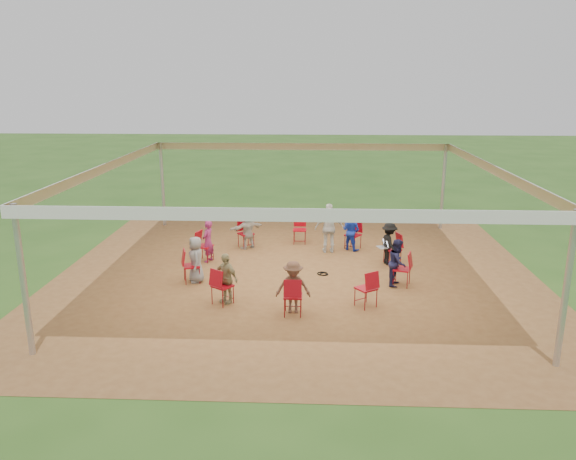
{
  "coord_description": "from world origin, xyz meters",
  "views": [
    {
      "loc": [
        0.43,
        -14.68,
        5.18
      ],
      "look_at": [
        -0.26,
        0.3,
        1.14
      ],
      "focal_mm": 35.0,
      "sensor_mm": 36.0,
      "label": 1
    }
  ],
  "objects_px": {
    "chair_9": "(402,269)",
    "person_seated_2": "(248,229)",
    "person_seated_1": "(351,231)",
    "chair_3": "(246,234)",
    "person_seated_4": "(196,259)",
    "person_seated_0": "(389,244)",
    "person_seated_5": "(226,278)",
    "chair_7": "(293,296)",
    "chair_1": "(353,235)",
    "chair_0": "(393,249)",
    "chair_2": "(300,230)",
    "chair_6": "(222,286)",
    "person_seated_7": "(398,262)",
    "laptop": "(384,245)",
    "chair_4": "(205,246)",
    "person_seated_6": "(293,287)",
    "chair_5": "(192,266)",
    "cable_coil": "(323,274)",
    "chair_8": "(366,289)",
    "standing_person": "(329,228)",
    "person_seated_3": "(208,241)"
  },
  "relations": [
    {
      "from": "standing_person",
      "to": "cable_coil",
      "type": "xyz_separation_m",
      "value": [
        -0.21,
        -2.06,
        -0.75
      ]
    },
    {
      "from": "person_seated_1",
      "to": "standing_person",
      "type": "relative_size",
      "value": 0.81
    },
    {
      "from": "chair_5",
      "to": "chair_9",
      "type": "relative_size",
      "value": 1.0
    },
    {
      "from": "person_seated_5",
      "to": "person_seated_6",
      "type": "xyz_separation_m",
      "value": [
        1.62,
        -0.53,
        0.0
      ]
    },
    {
      "from": "chair_0",
      "to": "person_seated_5",
      "type": "bearing_deg",
      "value": 107.6
    },
    {
      "from": "chair_3",
      "to": "chair_5",
      "type": "relative_size",
      "value": 1.0
    },
    {
      "from": "chair_6",
      "to": "chair_9",
      "type": "distance_m",
      "value": 4.65
    },
    {
      "from": "standing_person",
      "to": "person_seated_5",
      "type": "bearing_deg",
      "value": 53.86
    },
    {
      "from": "person_seated_3",
      "to": "cable_coil",
      "type": "bearing_deg",
      "value": 91.7
    },
    {
      "from": "person_seated_2",
      "to": "person_seated_5",
      "type": "bearing_deg",
      "value": 54.0
    },
    {
      "from": "person_seated_6",
      "to": "person_seated_7",
      "type": "relative_size",
      "value": 1.0
    },
    {
      "from": "chair_0",
      "to": "chair_5",
      "type": "bearing_deg",
      "value": 90.0
    },
    {
      "from": "chair_4",
      "to": "laptop",
      "type": "height_order",
      "value": "chair_4"
    },
    {
      "from": "person_seated_1",
      "to": "person_seated_2",
      "type": "distance_m",
      "value": 3.24
    },
    {
      "from": "chair_7",
      "to": "person_seated_1",
      "type": "xyz_separation_m",
      "value": [
        1.62,
        5.1,
        0.17
      ]
    },
    {
      "from": "chair_8",
      "to": "laptop",
      "type": "height_order",
      "value": "chair_8"
    },
    {
      "from": "chair_2",
      "to": "chair_7",
      "type": "distance_m",
      "value": 5.75
    },
    {
      "from": "chair_9",
      "to": "person_seated_1",
      "type": "distance_m",
      "value": 3.31
    },
    {
      "from": "person_seated_0",
      "to": "person_seated_1",
      "type": "bearing_deg",
      "value": 18.0
    },
    {
      "from": "chair_6",
      "to": "person_seated_2",
      "type": "xyz_separation_m",
      "value": [
        0.08,
        4.55,
        0.17
      ]
    },
    {
      "from": "chair_0",
      "to": "person_seated_7",
      "type": "xyz_separation_m",
      "value": [
        -0.12,
        -1.74,
        0.17
      ]
    },
    {
      "from": "chair_2",
      "to": "person_seated_1",
      "type": "relative_size",
      "value": 0.73
    },
    {
      "from": "person_seated_0",
      "to": "person_seated_5",
      "type": "distance_m",
      "value": 5.24
    },
    {
      "from": "chair_8",
      "to": "person_seated_6",
      "type": "distance_m",
      "value": 1.75
    },
    {
      "from": "person_seated_2",
      "to": "chair_4",
      "type": "bearing_deg",
      "value": 14.24
    },
    {
      "from": "chair_1",
      "to": "person_seated_5",
      "type": "height_order",
      "value": "person_seated_5"
    },
    {
      "from": "person_seated_0",
      "to": "person_seated_2",
      "type": "distance_m",
      "value": 4.46
    },
    {
      "from": "chair_4",
      "to": "chair_3",
      "type": "bearing_deg",
      "value": 162.0
    },
    {
      "from": "chair_2",
      "to": "chair_8",
      "type": "bearing_deg",
      "value": 108.0
    },
    {
      "from": "chair_0",
      "to": "person_seated_3",
      "type": "distance_m",
      "value": 5.35
    },
    {
      "from": "person_seated_5",
      "to": "standing_person",
      "type": "distance_m",
      "value": 4.89
    },
    {
      "from": "person_seated_6",
      "to": "cable_coil",
      "type": "height_order",
      "value": "person_seated_6"
    },
    {
      "from": "chair_9",
      "to": "chair_2",
      "type": "bearing_deg",
      "value": 54.0
    },
    {
      "from": "chair_6",
      "to": "standing_person",
      "type": "relative_size",
      "value": 0.59
    },
    {
      "from": "person_seated_6",
      "to": "cable_coil",
      "type": "bearing_deg",
      "value": 74.62
    },
    {
      "from": "chair_4",
      "to": "person_seated_1",
      "type": "distance_m",
      "value": 4.56
    },
    {
      "from": "chair_4",
      "to": "person_seated_0",
      "type": "xyz_separation_m",
      "value": [
        5.35,
        -0.04,
        0.17
      ]
    },
    {
      "from": "chair_4",
      "to": "person_seated_1",
      "type": "height_order",
      "value": "person_seated_1"
    },
    {
      "from": "chair_4",
      "to": "person_seated_0",
      "type": "height_order",
      "value": "person_seated_0"
    },
    {
      "from": "laptop",
      "to": "chair_7",
      "type": "bearing_deg",
      "value": 128.12
    },
    {
      "from": "chair_2",
      "to": "person_seated_6",
      "type": "xyz_separation_m",
      "value": [
        -0.01,
        -5.63,
        0.17
      ]
    },
    {
      "from": "chair_6",
      "to": "person_seated_7",
      "type": "xyz_separation_m",
      "value": [
        4.31,
        1.47,
        0.17
      ]
    },
    {
      "from": "chair_7",
      "to": "chair_9",
      "type": "height_order",
      "value": "same"
    },
    {
      "from": "chair_0",
      "to": "chair_2",
      "type": "xyz_separation_m",
      "value": [
        -2.73,
        1.99,
        0.0
      ]
    },
    {
      "from": "chair_6",
      "to": "laptop",
      "type": "distance_m",
      "value": 5.2
    },
    {
      "from": "chair_7",
      "to": "person_seated_6",
      "type": "relative_size",
      "value": 0.73
    },
    {
      "from": "chair_3",
      "to": "person_seated_4",
      "type": "bearing_deg",
      "value": 37.68
    },
    {
      "from": "chair_8",
      "to": "person_seated_4",
      "type": "distance_m",
      "value": 4.56
    },
    {
      "from": "chair_6",
      "to": "chair_7",
      "type": "distance_m",
      "value": 1.78
    },
    {
      "from": "chair_9",
      "to": "person_seated_2",
      "type": "bearing_deg",
      "value": 72.4
    }
  ]
}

